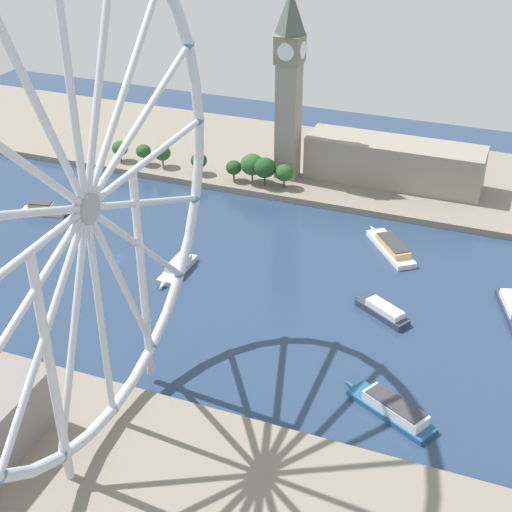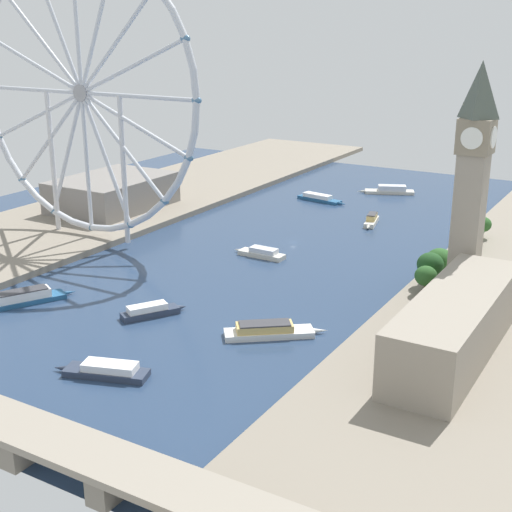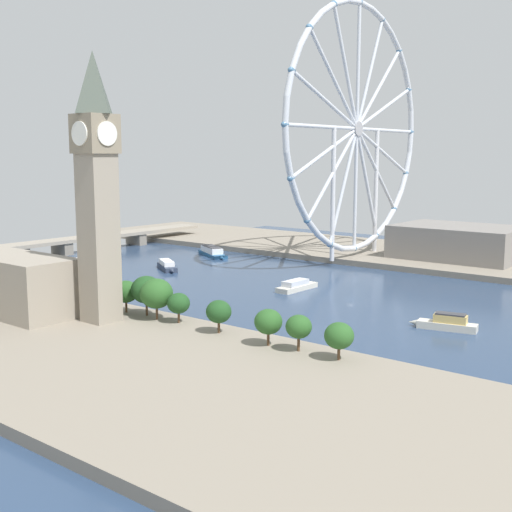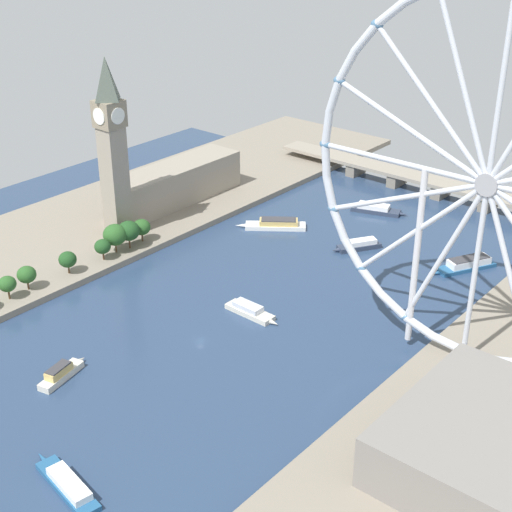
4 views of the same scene
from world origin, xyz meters
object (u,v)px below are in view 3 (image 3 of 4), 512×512
object	(u,v)px
clock_tower	(97,184)
tour_boat_7	(167,266)
tour_boat_4	(102,280)
river_bridge	(62,243)
tour_boat_0	(446,323)
tour_boat_3	(297,286)
ferris_wheel	(357,130)
tour_boat_2	(85,262)
riverside_hall	(459,242)
tour_boat_6	(212,252)

from	to	relation	value
clock_tower	tour_boat_7	xyz separation A→B (m)	(95.28, 68.59, -46.58)
tour_boat_4	river_bridge	bearing A→B (deg)	-152.85
tour_boat_0	tour_boat_3	size ratio (longest dim) A/B	0.88
clock_tower	tour_boat_4	distance (m)	91.70
ferris_wheel	tour_boat_2	bearing A→B (deg)	134.39
riverside_hall	tour_boat_4	distance (m)	187.92
tour_boat_6	tour_boat_7	distance (m)	51.50
riverside_hall	tour_boat_0	world-z (taller)	riverside_hall
clock_tower	ferris_wheel	xyz separation A→B (m)	(179.13, 8.72, 22.75)
tour_boat_0	tour_boat_3	distance (m)	80.80
tour_boat_0	tour_boat_7	size ratio (longest dim) A/B	0.98
river_bridge	tour_boat_3	distance (m)	167.90
tour_boat_4	tour_boat_6	xyz separation A→B (m)	(95.66, 20.88, 0.25)
tour_boat_0	tour_boat_7	xyz separation A→B (m)	(22.95, 158.63, -0.24)
ferris_wheel	tour_boat_4	size ratio (longest dim) A/B	4.25
riverside_hall	tour_boat_3	size ratio (longest dim) A/B	2.46
riverside_hall	tour_boat_7	xyz separation A→B (m)	(-112.00, 107.66, -9.72)
clock_tower	tour_boat_4	size ratio (longest dim) A/B	2.76
ferris_wheel	tour_boat_7	xyz separation A→B (m)	(-83.85, 59.87, -69.33)
riverside_hall	tour_boat_0	xyz separation A→B (m)	(-134.95, -50.98, -9.48)
ferris_wheel	tour_boat_3	world-z (taller)	ferris_wheel
ferris_wheel	tour_boat_6	size ratio (longest dim) A/B	4.22
clock_tower	tour_boat_3	distance (m)	106.76
clock_tower	tour_boat_0	size ratio (longest dim) A/B	3.81
tour_boat_7	tour_boat_2	bearing A→B (deg)	-126.47
tour_boat_0	tour_boat_4	size ratio (longest dim) A/B	0.73
riverside_hall	tour_boat_6	world-z (taller)	riverside_hall
river_bridge	tour_boat_6	distance (m)	88.97
ferris_wheel	clock_tower	bearing A→B (deg)	-177.21
tour_boat_2	tour_boat_6	xyz separation A→B (m)	(67.33, -29.76, 0.45)
ferris_wheel	tour_boat_0	size ratio (longest dim) A/B	5.87
clock_tower	tour_boat_6	xyz separation A→B (m)	(144.77, 82.83, -46.22)
tour_boat_0	river_bridge	bearing A→B (deg)	-17.52
tour_boat_3	tour_boat_4	size ratio (longest dim) A/B	0.82
riverside_hall	tour_boat_6	bearing A→B (deg)	117.15
riverside_hall	tour_boat_0	bearing A→B (deg)	-159.31
clock_tower	tour_boat_4	world-z (taller)	clock_tower
river_bridge	ferris_wheel	bearing A→B (deg)	-59.64
tour_boat_4	tour_boat_6	bearing A→B (deg)	154.80
riverside_hall	tour_boat_4	xyz separation A→B (m)	(-158.17, 101.02, -9.62)
river_bridge	tour_boat_0	xyz separation A→B (m)	(-20.97, -245.33, -4.38)
tour_boat_0	tour_boat_6	bearing A→B (deg)	-35.37
riverside_hall	tour_boat_2	world-z (taller)	riverside_hall
tour_boat_4	tour_boat_7	distance (m)	46.64
tour_boat_3	tour_boat_6	size ratio (longest dim) A/B	0.82
clock_tower	tour_boat_0	world-z (taller)	clock_tower
tour_boat_6	tour_boat_7	xyz separation A→B (m)	(-49.49, -14.24, -0.35)
ferris_wheel	river_bridge	xyz separation A→B (m)	(-85.84, 146.56, -64.71)
clock_tower	tour_boat_2	bearing A→B (deg)	55.48
river_bridge	tour_boat_2	distance (m)	45.78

